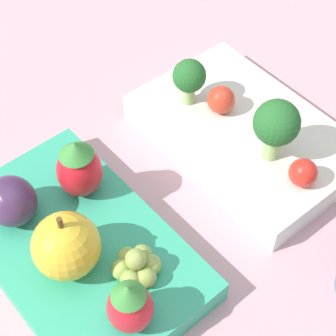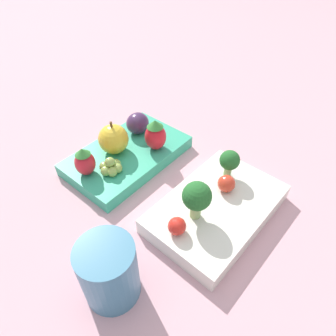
{
  "view_description": "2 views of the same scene",
  "coord_description": "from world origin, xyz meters",
  "px_view_note": "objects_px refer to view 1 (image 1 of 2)",
  "views": [
    {
      "loc": [
        0.2,
        -0.17,
        0.36
      ],
      "look_at": [
        -0.01,
        0.0,
        0.03
      ],
      "focal_mm": 60.0,
      "sensor_mm": 36.0,
      "label": 1
    },
    {
      "loc": [
        0.23,
        0.2,
        0.33
      ],
      "look_at": [
        -0.01,
        0.0,
        0.03
      ],
      "focal_mm": 32.0,
      "sensor_mm": 36.0,
      "label": 2
    }
  ],
  "objects_px": {
    "apple": "(66,246)",
    "strawberry_1": "(130,306)",
    "strawberry_0": "(79,168)",
    "cherry_tomato_1": "(221,100)",
    "plum": "(11,201)",
    "bento_box_fruit": "(78,248)",
    "broccoli_floret_0": "(276,125)",
    "grape_cluster": "(136,266)",
    "broccoli_floret_1": "(189,77)",
    "cherry_tomato_0": "(303,173)",
    "bento_box_savoury": "(245,134)"
  },
  "relations": [
    {
      "from": "broccoli_floret_1",
      "to": "strawberry_1",
      "type": "relative_size",
      "value": 0.95
    },
    {
      "from": "apple",
      "to": "strawberry_1",
      "type": "distance_m",
      "value": 0.06
    },
    {
      "from": "broccoli_floret_0",
      "to": "cherry_tomato_1",
      "type": "xyz_separation_m",
      "value": [
        -0.06,
        0.01,
        -0.02
      ]
    },
    {
      "from": "cherry_tomato_1",
      "to": "cherry_tomato_0",
      "type": "bearing_deg",
      "value": -4.49
    },
    {
      "from": "strawberry_1",
      "to": "apple",
      "type": "bearing_deg",
      "value": -174.37
    },
    {
      "from": "cherry_tomato_1",
      "to": "strawberry_0",
      "type": "bearing_deg",
      "value": -93.9
    },
    {
      "from": "cherry_tomato_0",
      "to": "bento_box_fruit",
      "type": "bearing_deg",
      "value": -113.9
    },
    {
      "from": "cherry_tomato_1",
      "to": "strawberry_0",
      "type": "distance_m",
      "value": 0.14
    },
    {
      "from": "grape_cluster",
      "to": "plum",
      "type": "bearing_deg",
      "value": -158.31
    },
    {
      "from": "bento_box_savoury",
      "to": "strawberry_0",
      "type": "height_order",
      "value": "strawberry_0"
    },
    {
      "from": "bento_box_savoury",
      "to": "apple",
      "type": "xyz_separation_m",
      "value": [
        0.01,
        -0.18,
        0.03
      ]
    },
    {
      "from": "bento_box_fruit",
      "to": "apple",
      "type": "height_order",
      "value": "apple"
    },
    {
      "from": "bento_box_fruit",
      "to": "cherry_tomato_1",
      "type": "distance_m",
      "value": 0.17
    },
    {
      "from": "broccoli_floret_1",
      "to": "strawberry_0",
      "type": "distance_m",
      "value": 0.12
    },
    {
      "from": "apple",
      "to": "cherry_tomato_1",
      "type": "bearing_deg",
      "value": 102.05
    },
    {
      "from": "bento_box_fruit",
      "to": "grape_cluster",
      "type": "distance_m",
      "value": 0.05
    },
    {
      "from": "strawberry_0",
      "to": "strawberry_1",
      "type": "relative_size",
      "value": 1.15
    },
    {
      "from": "cherry_tomato_0",
      "to": "grape_cluster",
      "type": "height_order",
      "value": "same"
    },
    {
      "from": "bento_box_savoury",
      "to": "broccoli_floret_1",
      "type": "height_order",
      "value": "broccoli_floret_1"
    },
    {
      "from": "strawberry_0",
      "to": "cherry_tomato_0",
      "type": "bearing_deg",
      "value": 50.68
    },
    {
      "from": "broccoli_floret_0",
      "to": "apple",
      "type": "height_order",
      "value": "broccoli_floret_0"
    },
    {
      "from": "broccoli_floret_1",
      "to": "apple",
      "type": "xyz_separation_m",
      "value": [
        0.06,
        -0.17,
        -0.01
      ]
    },
    {
      "from": "grape_cluster",
      "to": "broccoli_floret_0",
      "type": "bearing_deg",
      "value": 94.43
    },
    {
      "from": "bento_box_savoury",
      "to": "broccoli_floret_0",
      "type": "bearing_deg",
      "value": -15.66
    },
    {
      "from": "broccoli_floret_0",
      "to": "cherry_tomato_1",
      "type": "relative_size",
      "value": 2.3
    },
    {
      "from": "cherry_tomato_1",
      "to": "grape_cluster",
      "type": "distance_m",
      "value": 0.17
    },
    {
      "from": "bento_box_fruit",
      "to": "broccoli_floret_1",
      "type": "xyz_separation_m",
      "value": [
        -0.05,
        0.15,
        0.04
      ]
    },
    {
      "from": "cherry_tomato_0",
      "to": "bento_box_savoury",
      "type": "bearing_deg",
      "value": 169.91
    },
    {
      "from": "cherry_tomato_1",
      "to": "apple",
      "type": "bearing_deg",
      "value": -77.95
    },
    {
      "from": "broccoli_floret_1",
      "to": "strawberry_1",
      "type": "distance_m",
      "value": 0.2
    },
    {
      "from": "broccoli_floret_0",
      "to": "strawberry_1",
      "type": "relative_size",
      "value": 1.21
    },
    {
      "from": "bento_box_savoury",
      "to": "broccoli_floret_0",
      "type": "height_order",
      "value": "broccoli_floret_0"
    },
    {
      "from": "bento_box_savoury",
      "to": "cherry_tomato_1",
      "type": "height_order",
      "value": "cherry_tomato_1"
    },
    {
      "from": "bento_box_fruit",
      "to": "cherry_tomato_1",
      "type": "xyz_separation_m",
      "value": [
        -0.03,
        0.17,
        0.03
      ]
    },
    {
      "from": "bento_box_fruit",
      "to": "broccoli_floret_1",
      "type": "height_order",
      "value": "broccoli_floret_1"
    },
    {
      "from": "apple",
      "to": "strawberry_0",
      "type": "height_order",
      "value": "apple"
    },
    {
      "from": "broccoli_floret_1",
      "to": "cherry_tomato_0",
      "type": "distance_m",
      "value": 0.12
    },
    {
      "from": "strawberry_0",
      "to": "bento_box_fruit",
      "type": "bearing_deg",
      "value": -40.76
    },
    {
      "from": "bento_box_savoury",
      "to": "broccoli_floret_0",
      "type": "relative_size",
      "value": 3.4
    },
    {
      "from": "apple",
      "to": "strawberry_0",
      "type": "distance_m",
      "value": 0.06
    },
    {
      "from": "bento_box_fruit",
      "to": "broccoli_floret_0",
      "type": "bearing_deg",
      "value": 77.18
    },
    {
      "from": "broccoli_floret_0",
      "to": "apple",
      "type": "relative_size",
      "value": 1.0
    },
    {
      "from": "bento_box_fruit",
      "to": "broccoli_floret_1",
      "type": "distance_m",
      "value": 0.17
    },
    {
      "from": "bento_box_fruit",
      "to": "strawberry_0",
      "type": "xyz_separation_m",
      "value": [
        -0.03,
        0.03,
        0.04
      ]
    },
    {
      "from": "strawberry_0",
      "to": "grape_cluster",
      "type": "height_order",
      "value": "strawberry_0"
    },
    {
      "from": "cherry_tomato_1",
      "to": "plum",
      "type": "height_order",
      "value": "plum"
    },
    {
      "from": "apple",
      "to": "strawberry_1",
      "type": "xyz_separation_m",
      "value": [
        0.06,
        0.01,
        -0.0
      ]
    },
    {
      "from": "bento_box_fruit",
      "to": "strawberry_0",
      "type": "height_order",
      "value": "strawberry_0"
    },
    {
      "from": "strawberry_0",
      "to": "bento_box_savoury",
      "type": "bearing_deg",
      "value": 75.89
    },
    {
      "from": "broccoli_floret_0",
      "to": "plum",
      "type": "height_order",
      "value": "broccoli_floret_0"
    }
  ]
}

